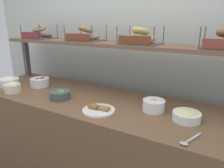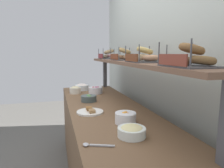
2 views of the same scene
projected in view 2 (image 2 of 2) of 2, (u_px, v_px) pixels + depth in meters
The scene contains 16 objects.
back_wall at pixel (159, 69), 2.00m from camera, with size 3.57×0.06×2.40m, color #BAC2B9.
deli_counter at pixel (106, 148), 1.97m from camera, with size 2.37×0.70×0.85m, color brown.
shelf_riser_left at pixel (105, 74), 3.01m from camera, with size 0.05×0.05×0.40m, color #4C4C51.
upper_shelf at pixel (133, 63), 1.91m from camera, with size 2.33×0.32×0.03m, color brown.
bowl_beet_salad at pixel (95, 90), 2.52m from camera, with size 0.18×0.18×0.09m.
bowl_veggie_mix at pixel (89, 98), 2.10m from camera, with size 0.16×0.16×0.08m.
bowl_egg_salad at pixel (132, 131), 1.21m from camera, with size 0.17×0.17×0.07m.
bowl_cream_cheese at pixel (82, 87), 2.75m from camera, with size 0.19×0.19×0.09m.
bowl_potato_salad at pixel (75, 90), 2.52m from camera, with size 0.14×0.14×0.10m.
bowl_fruit_salad at pixel (125, 118), 1.44m from camera, with size 0.15×0.15×0.09m.
serving_plate_white at pixel (90, 112), 1.70m from camera, with size 0.23×0.23×0.04m.
serving_spoon_near_plate at pixel (93, 145), 1.09m from camera, with size 0.08×0.17×0.01m.
bagel_basket_poppy at pixel (109, 55), 2.72m from camera, with size 0.29×0.25×0.14m.
bagel_basket_everything at pixel (124, 56), 2.18m from camera, with size 0.31×0.25×0.14m.
bagel_basket_plain at pixel (144, 57), 1.65m from camera, with size 0.31×0.26×0.14m.
bagel_basket_cinnamon_raisin at pixel (190, 58), 1.08m from camera, with size 0.30×0.24×0.14m.
Camera 2 is at (1.79, -0.45, 1.35)m, focal length 31.81 mm.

